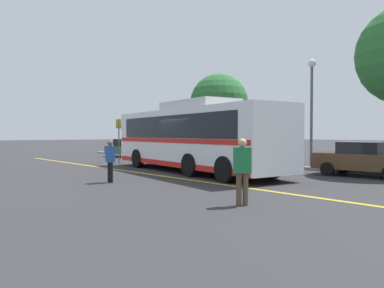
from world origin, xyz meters
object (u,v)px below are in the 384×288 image
at_px(pedestrian_0, 110,159).
at_px(pedestrian_1, 242,167).
at_px(bus_stop_sign, 119,135).
at_px(tree_1, 219,103).
at_px(parked_car_1, 174,151).
at_px(parked_car_2, 251,154).
at_px(street_lamp, 312,95).
at_px(parked_car_0, 129,148).
at_px(parked_car_3, 364,159).
at_px(transit_bus, 192,136).

height_order(pedestrian_0, pedestrian_1, pedestrian_1).
distance_m(bus_stop_sign, tree_1, 8.91).
bearing_deg(parked_car_1, pedestrian_1, 56.71).
distance_m(parked_car_2, pedestrian_1, 11.30).
relative_size(pedestrian_1, bus_stop_sign, 0.61).
relative_size(parked_car_1, street_lamp, 0.84).
height_order(parked_car_1, pedestrian_0, pedestrian_0).
bearing_deg(parked_car_2, tree_1, -118.42).
xyz_separation_m(parked_car_0, parked_car_2, (12.40, 0.18, 0.01)).
bearing_deg(tree_1, parked_car_1, -92.40).
bearing_deg(tree_1, bus_stop_sign, -92.07).
relative_size(parked_car_3, street_lamp, 0.73).
xyz_separation_m(parked_car_2, pedestrian_0, (0.80, -9.09, 0.17)).
distance_m(bus_stop_sign, street_lamp, 11.66).
bearing_deg(street_lamp, bus_stop_sign, -150.29).
distance_m(parked_car_0, parked_car_2, 12.40).
relative_size(parked_car_1, parked_car_3, 1.15).
relative_size(parked_car_1, parked_car_2, 1.03).
bearing_deg(parked_car_2, transit_bus, 1.16).
bearing_deg(transit_bus, parked_car_2, 4.66).
bearing_deg(parked_car_3, pedestrian_1, 1.30).
distance_m(parked_car_1, pedestrian_0, 12.19).
bearing_deg(street_lamp, transit_bus, -117.33).
bearing_deg(pedestrian_0, parked_car_1, -41.55).
bearing_deg(pedestrian_0, parked_car_3, -112.45).
relative_size(parked_car_0, pedestrian_0, 2.90).
relative_size(transit_bus, parked_car_3, 2.86).
bearing_deg(bus_stop_sign, parked_car_1, 6.21).
bearing_deg(bus_stop_sign, pedestrian_1, -100.31).
height_order(parked_car_2, bus_stop_sign, bus_stop_sign).
relative_size(parked_car_0, parked_car_3, 1.10).
xyz_separation_m(parked_car_0, pedestrian_1, (19.49, -8.62, 0.25)).
bearing_deg(parked_car_3, pedestrian_0, -34.99).
bearing_deg(bus_stop_sign, parked_car_3, -64.90).
bearing_deg(pedestrian_1, pedestrian_0, -53.58).
relative_size(transit_bus, street_lamp, 2.09).
height_order(transit_bus, parked_car_1, transit_bus).
distance_m(pedestrian_0, street_lamp, 11.27).
relative_size(parked_car_2, bus_stop_sign, 1.68).
distance_m(transit_bus, street_lamp, 6.78).
bearing_deg(tree_1, parked_car_2, -32.86).
height_order(transit_bus, parked_car_3, transit_bus).
bearing_deg(street_lamp, parked_car_3, -24.03).
bearing_deg(transit_bus, pedestrian_1, -114.74).
distance_m(parked_car_3, pedestrian_0, 10.62).
xyz_separation_m(parked_car_1, pedestrian_1, (14.20, -8.98, 0.30)).
bearing_deg(tree_1, parked_car_0, -139.53).
bearing_deg(parked_car_0, transit_bus, 70.97).
height_order(transit_bus, pedestrian_1, transit_bus).
relative_size(transit_bus, parked_car_0, 2.60).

